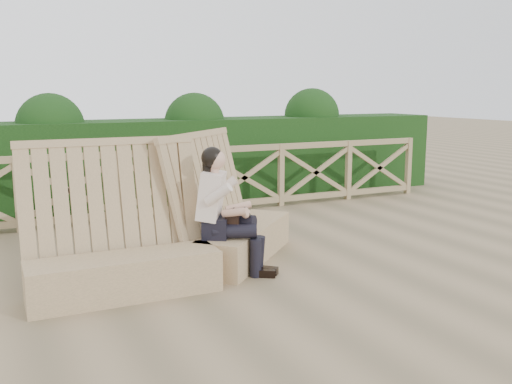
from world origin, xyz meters
name	(u,v)px	position (x,y,z in m)	size (l,w,h in m)	color
ground	(260,282)	(0.00, 0.00, 0.00)	(60.00, 60.00, 0.00)	brown
bench	(186,240)	(-0.62, 0.61, 0.39)	(3.37, 1.89, 1.55)	#866D4D
woman	(223,208)	(-0.23, 0.46, 0.74)	(0.89, 0.75, 1.42)	black
guardrail	(162,183)	(0.00, 3.50, 0.55)	(10.10, 0.09, 1.10)	olive
hedge	(142,163)	(0.00, 4.70, 0.75)	(12.00, 1.20, 1.50)	black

